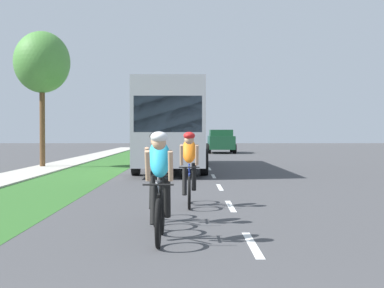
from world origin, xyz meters
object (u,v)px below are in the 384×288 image
Objects in this scene: cyclist_distant at (189,168)px; bus_silver at (173,123)px; street_tree_near at (42,63)px; cyclist_trailing at (157,176)px; sedan_blue at (184,141)px; suv_dark_green at (221,141)px; cyclist_lead at (160,185)px.

bus_silver reaches higher than cyclist_distant.
cyclist_distant is at bearing -63.25° from street_tree_near.
street_tree_near is (-6.05, 15.22, 3.88)m from cyclist_trailing.
bus_silver is 28.07m from sedan_blue.
suv_dark_green is 1.09× the size of sedan_blue.
cyclist_trailing is 14.37m from bus_silver.
street_tree_near is (-6.60, 13.09, 3.88)m from cyclist_distant.
sedan_blue is (0.25, 28.04, -1.21)m from bus_silver.
cyclist_trailing is at bearing -68.33° from street_tree_near.
cyclist_distant is 30.85m from suv_dark_green.
bus_silver is at bearing -90.51° from sedan_blue.
suv_dark_green is 9.92m from sedan_blue.
cyclist_lead is 3.76m from cyclist_distant.
street_tree_near is (-6.17, 16.82, 3.88)m from cyclist_lead.
cyclist_distant is (0.42, 3.73, 0.00)m from cyclist_lead.
street_tree_near reaches higher than cyclist_lead.
bus_silver is 2.70× the size of sedan_blue.
sedan_blue is at bearing 89.86° from cyclist_trailing.
cyclist_distant is at bearing 83.53° from cyclist_lead.
cyclist_lead is 34.61m from suv_dark_green.
cyclist_lead is at bearing -69.84° from street_tree_near.
cyclist_distant is 0.37× the size of suv_dark_green.
cyclist_trailing is 0.28× the size of street_tree_near.
cyclist_distant is at bearing -89.37° from sedan_blue.
bus_silver is 18.86m from suv_dark_green.
street_tree_near reaches higher than cyclist_trailing.
street_tree_near reaches higher than bus_silver.
bus_silver is 1.90× the size of street_tree_near.
cyclist_lead is at bearing -85.44° from cyclist_trailing.
sedan_blue is 28.11m from street_tree_near.
cyclist_distant is 0.40× the size of sedan_blue.
street_tree_near is (-6.15, -27.14, 3.93)m from sedan_blue.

